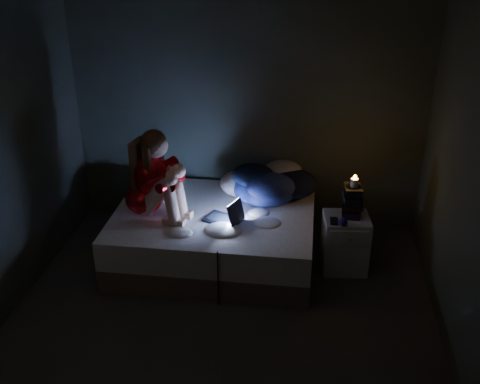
% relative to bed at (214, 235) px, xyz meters
% --- Properties ---
extents(floor, '(3.60, 3.80, 0.02)m').
position_rel_bed_xyz_m(floor, '(0.21, -1.10, -0.27)').
color(floor, '#34312F').
rests_on(floor, ground).
extents(ceiling, '(3.60, 3.80, 0.02)m').
position_rel_bed_xyz_m(ceiling, '(0.21, -1.10, 2.35)').
color(ceiling, silver).
rests_on(ceiling, ground).
extents(wall_back, '(3.60, 0.02, 2.60)m').
position_rel_bed_xyz_m(wall_back, '(0.21, 0.81, 1.04)').
color(wall_back, '#2E3528').
rests_on(wall_back, ground).
extents(wall_right, '(0.02, 3.80, 2.60)m').
position_rel_bed_xyz_m(wall_right, '(2.02, -1.10, 1.04)').
color(wall_right, '#2E3528').
rests_on(wall_right, ground).
extents(bed, '(1.89, 1.42, 0.52)m').
position_rel_bed_xyz_m(bed, '(0.00, 0.00, 0.00)').
color(bed, beige).
rests_on(bed, ground).
extents(pillow, '(0.41, 0.29, 0.12)m').
position_rel_bed_xyz_m(pillow, '(-0.65, 0.28, 0.32)').
color(pillow, white).
rests_on(pillow, bed).
extents(woman, '(0.60, 0.45, 0.87)m').
position_rel_bed_xyz_m(woman, '(-0.63, -0.14, 0.69)').
color(woman, '#A71115').
rests_on(woman, bed).
extents(laptop, '(0.40, 0.35, 0.24)m').
position_rel_bed_xyz_m(laptop, '(0.11, -0.15, 0.38)').
color(laptop, black).
rests_on(laptop, bed).
extents(clothes_pile, '(0.71, 0.57, 0.41)m').
position_rel_bed_xyz_m(clothes_pile, '(0.46, 0.31, 0.46)').
color(clothes_pile, navy).
rests_on(clothes_pile, bed).
extents(nightstand, '(0.45, 0.41, 0.55)m').
position_rel_bed_xyz_m(nightstand, '(1.25, -0.00, 0.02)').
color(nightstand, silver).
rests_on(nightstand, ground).
extents(book_stack, '(0.19, 0.25, 0.31)m').
position_rel_bed_xyz_m(book_stack, '(1.29, 0.05, 0.45)').
color(book_stack, black).
rests_on(book_stack, nightstand).
extents(candle, '(0.07, 0.07, 0.08)m').
position_rel_bed_xyz_m(candle, '(1.29, 0.05, 0.64)').
color(candle, beige).
rests_on(candle, book_stack).
extents(phone, '(0.08, 0.15, 0.01)m').
position_rel_bed_xyz_m(phone, '(1.12, -0.08, 0.30)').
color(phone, black).
rests_on(phone, nightstand).
extents(blue_orb, '(0.08, 0.08, 0.08)m').
position_rel_bed_xyz_m(blue_orb, '(1.19, -0.16, 0.33)').
color(blue_orb, navy).
rests_on(blue_orb, nightstand).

